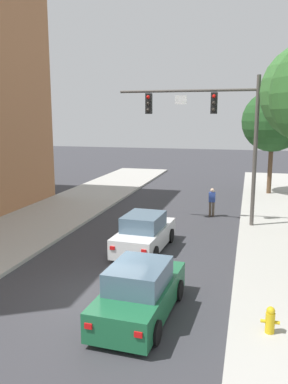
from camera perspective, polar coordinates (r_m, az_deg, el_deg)
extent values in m
plane|color=#38383D|center=(13.14, -6.11, -14.83)|extent=(120.00, 120.00, 0.00)
cylinder|color=#514C47|center=(20.71, 15.64, 5.48)|extent=(0.20, 0.20, 7.50)
cylinder|color=#514C47|center=(20.93, 6.10, 14.23)|extent=(7.04, 0.14, 0.14)
cube|color=black|center=(20.73, 10.00, 12.43)|extent=(0.32, 0.28, 1.05)
sphere|color=red|center=(20.59, 10.00, 13.36)|extent=(0.18, 0.18, 0.18)
sphere|color=#2D2823|center=(20.58, 9.97, 12.44)|extent=(0.18, 0.18, 0.18)
sphere|color=#2D2823|center=(20.57, 9.94, 11.53)|extent=(0.18, 0.18, 0.18)
cube|color=black|center=(21.29, 0.70, 12.54)|extent=(0.32, 0.28, 1.05)
sphere|color=red|center=(21.16, 0.60, 13.44)|extent=(0.18, 0.18, 0.18)
sphere|color=#2D2823|center=(21.15, 0.59, 12.55)|extent=(0.18, 0.18, 0.18)
sphere|color=#2D2823|center=(21.14, 0.59, 11.66)|extent=(0.18, 0.18, 0.18)
cube|color=white|center=(20.93, 5.29, 13.01)|extent=(0.60, 0.03, 0.44)
cube|color=silver|center=(17.24, 0.10, -6.46)|extent=(1.91, 4.28, 0.80)
cube|color=slate|center=(16.90, -0.05, -4.27)|extent=(1.60, 2.07, 0.64)
cylinder|color=black|center=(18.73, -1.05, -5.81)|extent=(0.25, 0.65, 0.64)
cylinder|color=black|center=(18.30, 3.78, -6.24)|extent=(0.25, 0.65, 0.64)
cylinder|color=black|center=(16.41, -4.01, -8.27)|extent=(0.25, 0.65, 0.64)
cylinder|color=black|center=(15.91, 1.46, -8.86)|extent=(0.25, 0.65, 0.64)
cube|color=red|center=(15.52, -4.57, -8.01)|extent=(0.20, 0.05, 0.14)
cube|color=red|center=(15.10, -0.04, -8.51)|extent=(0.20, 0.05, 0.14)
cube|color=#1E663D|center=(11.81, -0.49, -14.83)|extent=(1.90, 4.28, 0.80)
cube|color=slate|center=(11.39, -0.74, -11.87)|extent=(1.60, 2.07, 0.64)
cylinder|color=black|center=(13.27, -2.09, -12.98)|extent=(0.25, 0.65, 0.64)
cylinder|color=black|center=(12.86, 4.90, -13.82)|extent=(0.25, 0.65, 0.64)
cylinder|color=black|center=(11.11, -6.87, -18.06)|extent=(0.25, 0.65, 0.64)
cylinder|color=black|center=(10.61, 1.58, -19.46)|extent=(0.25, 0.65, 0.64)
cube|color=red|center=(10.22, -8.00, -18.50)|extent=(0.20, 0.05, 0.14)
cube|color=red|center=(9.80, -0.84, -19.78)|extent=(0.20, 0.05, 0.14)
cylinder|color=brown|center=(23.23, 9.45, -2.42)|extent=(0.14, 0.14, 0.85)
cylinder|color=brown|center=(23.22, 9.89, -2.44)|extent=(0.14, 0.14, 0.85)
cube|color=#2D4799|center=(23.08, 9.73, -0.73)|extent=(0.36, 0.22, 0.56)
sphere|color=beige|center=(23.00, 9.76, 0.25)|extent=(0.22, 0.22, 0.22)
cylinder|color=gold|center=(11.28, 17.60, -17.43)|extent=(0.24, 0.24, 0.55)
sphere|color=gold|center=(11.13, 17.70, -15.90)|extent=(0.22, 0.22, 0.22)
cylinder|color=gold|center=(11.26, 16.65, -17.27)|extent=(0.12, 0.09, 0.09)
cylinder|color=gold|center=(11.28, 18.56, -17.33)|extent=(0.12, 0.09, 0.09)
cylinder|color=brown|center=(30.27, 17.60, 3.17)|extent=(0.32, 0.32, 3.57)
sphere|color=#235123|center=(30.04, 17.97, 9.63)|extent=(4.33, 4.33, 4.33)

